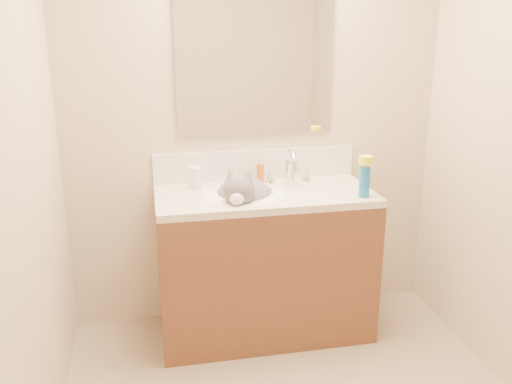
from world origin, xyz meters
name	(u,v)px	position (x,y,z in m)	size (l,w,h in m)	color
room_shell	(325,103)	(0.00, 0.00, 1.49)	(2.24, 2.54, 2.52)	#C3AF91
vanity_cabinet	(264,266)	(0.00, 0.97, 0.41)	(1.20, 0.55, 0.82)	brown
counter_slab	(265,196)	(0.00, 0.97, 0.84)	(1.20, 0.55, 0.04)	beige
basin	(245,207)	(-0.12, 0.94, 0.79)	(0.45, 0.36, 0.14)	white
faucet	(290,169)	(0.18, 1.11, 0.95)	(0.28, 0.20, 0.21)	silver
cat	(243,197)	(-0.12, 0.97, 0.84)	(0.42, 0.48, 0.34)	#575557
backsplash	(255,165)	(0.00, 1.24, 0.95)	(1.20, 0.02, 0.18)	silver
mirror	(255,63)	(0.00, 1.24, 1.54)	(0.90, 0.02, 0.80)	white
pill_bottle	(196,178)	(-0.36, 1.13, 0.92)	(0.07, 0.07, 0.12)	silver
pill_label	(196,181)	(-0.36, 1.13, 0.90)	(0.06, 0.06, 0.04)	orange
silver_jar	(246,178)	(-0.07, 1.17, 0.89)	(0.06, 0.06, 0.06)	#B7B7BC
amber_bottle	(261,173)	(0.02, 1.18, 0.92)	(0.04, 0.04, 0.11)	#C15A16
toothbrush	(272,190)	(0.04, 1.00, 0.86)	(0.01, 0.13, 0.01)	silver
toothbrush_head	(272,189)	(0.04, 1.00, 0.87)	(0.01, 0.03, 0.01)	#6193CE
spray_can	(364,182)	(0.50, 0.79, 0.94)	(0.06, 0.06, 0.16)	#1868AD
spray_cap	(366,160)	(0.50, 0.79, 1.06)	(0.07, 0.07, 0.04)	#FFFB1A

